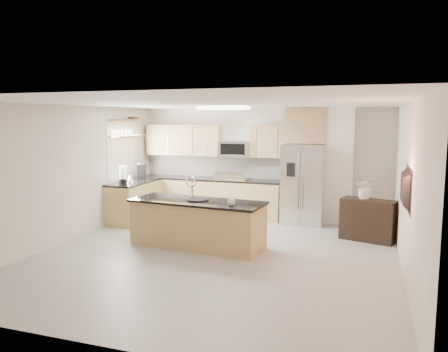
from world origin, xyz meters
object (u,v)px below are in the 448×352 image
(platter, at_px, (198,199))
(kettle, at_px, (130,178))
(island, at_px, (197,223))
(cup, at_px, (231,203))
(credenza, at_px, (368,220))
(bowl, at_px, (134,118))
(microwave, at_px, (235,149))
(television, at_px, (402,188))
(coffee_maker, at_px, (141,172))
(refrigerator, at_px, (303,184))
(flower_vase, at_px, (366,182))
(blender, at_px, (123,176))
(range, at_px, (233,198))

(platter, distance_m, kettle, 2.42)
(island, height_order, cup, island)
(credenza, distance_m, cup, 2.84)
(credenza, height_order, cup, cup)
(bowl, bearing_deg, credenza, -4.43)
(microwave, xyz_separation_m, television, (3.51, -3.24, -0.28))
(credenza, xyz_separation_m, bowl, (-5.32, 0.41, 1.97))
(kettle, height_order, coffee_maker, coffee_maker)
(island, bearing_deg, bowl, 147.54)
(island, distance_m, television, 3.60)
(refrigerator, bearing_deg, microwave, 174.14)
(credenza, relative_size, coffee_maker, 2.78)
(credenza, xyz_separation_m, platter, (-2.99, -1.37, 0.47))
(bowl, height_order, flower_vase, bowl)
(blender, bearing_deg, flower_vase, 5.48)
(kettle, bearing_deg, credenza, 2.17)
(refrigerator, height_order, kettle, refrigerator)
(range, relative_size, microwave, 1.50)
(credenza, xyz_separation_m, coffee_maker, (-5.17, 0.43, 0.69))
(coffee_maker, height_order, bowl, bowl)
(platter, bearing_deg, range, 91.81)
(bowl, bearing_deg, kettle, -69.60)
(cup, bearing_deg, blender, 156.82)
(blender, distance_m, coffee_maker, 0.85)
(credenza, distance_m, bowl, 5.69)
(range, height_order, bowl, bowl)
(credenza, distance_m, television, 2.28)
(bowl, xyz_separation_m, television, (5.76, -2.44, -1.03))
(range, height_order, microwave, microwave)
(platter, relative_size, television, 0.38)
(television, bearing_deg, coffee_maker, 66.27)
(cup, height_order, television, television)
(kettle, bearing_deg, television, -18.37)
(credenza, bearing_deg, refrigerator, 160.59)
(bowl, bearing_deg, microwave, 19.61)
(platter, height_order, coffee_maker, coffee_maker)
(cup, bearing_deg, television, -7.96)
(refrigerator, relative_size, flower_vase, 2.66)
(microwave, height_order, island, microwave)
(cup, relative_size, kettle, 0.58)
(blender, bearing_deg, cup, -23.18)
(range, height_order, coffee_maker, coffee_maker)
(credenza, relative_size, television, 0.93)
(range, xyz_separation_m, flower_vase, (3.00, -1.02, 0.67))
(refrigerator, distance_m, flower_vase, 1.68)
(range, bearing_deg, credenza, -19.54)
(microwave, height_order, refrigerator, microwave)
(flower_vase, bearing_deg, blender, -174.52)
(kettle, relative_size, flower_vase, 0.34)
(platter, bearing_deg, credenza, 24.63)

